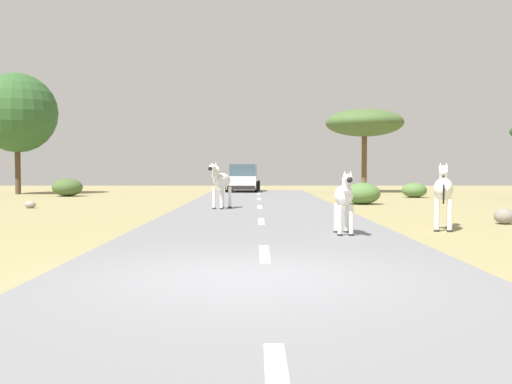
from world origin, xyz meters
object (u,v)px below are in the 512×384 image
object	(u,v)px
car_0	(243,179)
bush_1	(68,187)
bush_0	(362,193)
zebra_0	(344,197)
zebra_1	(221,181)
rock_1	(505,216)
rock_2	(30,205)
zebra_2	(444,190)
tree_0	(17,113)
bush_2	(414,190)
tree_2	(365,123)

from	to	relation	value
car_0	bush_1	distance (m)	11.06
car_0	bush_0	world-z (taller)	car_0
zebra_0	zebra_1	world-z (taller)	zebra_1
bush_1	car_0	bearing A→B (deg)	31.61
bush_0	rock_1	distance (m)	9.08
zebra_0	bush_0	xyz separation A→B (m)	(2.54, 11.72, -0.41)
zebra_1	rock_2	bearing A→B (deg)	12.19
zebra_2	tree_0	size ratio (longest dim) A/B	0.23
zebra_0	tree_0	world-z (taller)	tree_0
bush_1	tree_0	bearing A→B (deg)	144.55
zebra_0	rock_2	distance (m)	13.92
bush_2	tree_0	bearing A→B (deg)	169.52
bush_0	bush_2	world-z (taller)	bush_0
bush_1	bush_2	world-z (taller)	bush_1
car_0	bush_1	world-z (taller)	car_0
zebra_0	zebra_2	xyz separation A→B (m)	(2.59, 1.45, 0.10)
tree_2	rock_1	distance (m)	21.78
bush_1	bush_2	bearing A→B (deg)	-4.38
zebra_1	rock_1	xyz separation A→B (m)	(7.84, -5.35, -0.82)
tree_2	bush_0	world-z (taller)	tree_2
zebra_1	tree_0	world-z (taller)	tree_0
tree_0	bush_0	xyz separation A→B (m)	(18.44, -9.93, -4.32)
zebra_0	tree_0	distance (m)	27.14
car_0	bush_0	bearing A→B (deg)	114.50
zebra_2	bush_1	bearing A→B (deg)	147.46
zebra_0	rock_1	bearing A→B (deg)	-147.61
zebra_1	bush_2	bearing A→B (deg)	-115.20
zebra_1	zebra_2	bearing A→B (deg)	150.43
zebra_2	tree_0	bearing A→B (deg)	149.90
zebra_2	car_0	distance (m)	23.89
tree_2	rock_1	xyz separation A→B (m)	(-0.27, -21.38, -4.17)
bush_1	rock_1	world-z (taller)	bush_1
car_0	rock_1	distance (m)	23.07
bush_0	bush_2	distance (m)	6.94
zebra_0	tree_0	xyz separation A→B (m)	(-15.90, 21.65, 3.90)
zebra_2	bush_2	xyz separation A→B (m)	(3.72, 16.09, -0.58)
zebra_2	bush_1	world-z (taller)	zebra_2
rock_2	bush_2	bearing A→B (deg)	26.38
zebra_0	tree_0	size ratio (longest dim) A/B	0.20
bush_0	rock_2	world-z (taller)	bush_0
zebra_0	bush_1	bearing A→B (deg)	-56.72
zebra_2	tree_0	world-z (taller)	tree_0
bush_0	zebra_1	bearing A→B (deg)	-148.59
tree_0	bush_1	size ratio (longest dim) A/B	4.35
tree_2	bush_0	distance (m)	13.39
tree_2	rock_1	bearing A→B (deg)	-90.72
tree_2	zebra_0	bearing A→B (deg)	-101.56
zebra_1	rock_1	size ratio (longest dim) A/B	3.04
zebra_1	bush_2	world-z (taller)	zebra_1
zebra_2	bush_1	distance (m)	22.87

